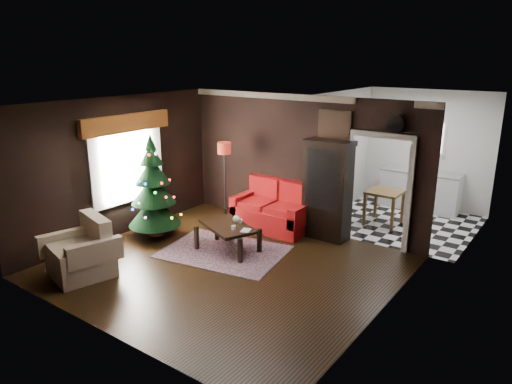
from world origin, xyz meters
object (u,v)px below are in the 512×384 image
Objects in this scene: loveseat at (273,206)px; coffee_table at (228,238)px; kitchen_table at (384,207)px; floor_lamp at (225,185)px; christmas_tree at (153,187)px; teapot at (236,219)px; wall_clock at (396,124)px; curio_cabinet at (327,192)px; armchair at (80,249)px.

loveseat reaches higher than coffee_table.
coffee_table is at bearing -120.01° from kitchen_table.
christmas_tree is (-0.53, -1.58, 0.22)m from floor_lamp.
christmas_tree is 12.85× the size of teapot.
floor_lamp reaches higher than loveseat.
wall_clock is (2.35, 0.40, 1.88)m from loveseat.
christmas_tree is at bearing -164.04° from teapot.
coffee_table is 0.39m from teapot.
teapot is (-1.11, -1.51, -0.36)m from curio_cabinet.
loveseat is at bearing -169.17° from curio_cabinet.
coffee_table is 1.51× the size of kitchen_table.
curio_cabinet is 1.67m from kitchen_table.
armchair is (-2.51, -3.92, -0.49)m from curio_cabinet.
coffee_table is (-1.16, -1.71, -0.68)m from curio_cabinet.
wall_clock is at bearing -66.25° from kitchen_table.
christmas_tree is 2.03m from armchair.
coffee_table is at bearing 9.96° from christmas_tree.
wall_clock is at bearing 38.60° from coffee_table.
christmas_tree is (-2.81, -1.99, 0.10)m from curio_cabinet.
teapot is at bearing -120.90° from kitchen_table.
floor_lamp is 5.85× the size of wall_clock.
curio_cabinet is at bearing -114.44° from kitchen_table.
curio_cabinet is 2.32m from floor_lamp.
floor_lamp is 1.68m from christmas_tree.
kitchen_table is (3.46, 3.42, -0.68)m from christmas_tree.
wall_clock reaches higher than coffee_table.
wall_clock is (1.20, 0.18, 1.43)m from curio_cabinet.
armchair is 3.08× the size of wall_clock.
christmas_tree is 4.92m from kitchen_table.
teapot is at bearing 74.68° from armchair.
loveseat is 3.04m from wall_clock.
loveseat is 1.50m from coffee_table.
coffee_table is at bearing 73.49° from armchair.
armchair is 5.85m from wall_clock.
curio_cabinet is 0.95× the size of christmas_tree.
floor_lamp is 3.85m from wall_clock.
floor_lamp reaches higher than teapot.
kitchen_table is (0.65, 1.43, -0.57)m from curio_cabinet.
armchair is at bearing -132.18° from wall_clock.
loveseat is 2.49m from christmas_tree.
curio_cabinet reaches higher than kitchen_table.
coffee_table is at bearing -49.08° from floor_lamp.
teapot is 3.43m from kitchen_table.
coffee_table is (1.65, 0.29, -0.78)m from christmas_tree.
floor_lamp is 3.49m from kitchen_table.
curio_cabinet is at bearing 72.24° from armchair.
loveseat is 1.25m from curio_cabinet.
armchair is at bearing -120.61° from kitchen_table.
curio_cabinet is 4.68m from armchair.
loveseat is at bearing 84.68° from armchair.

